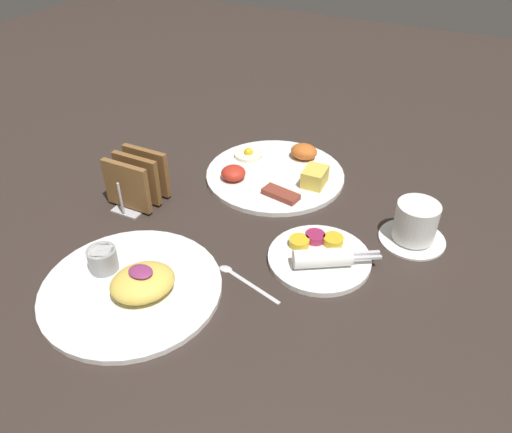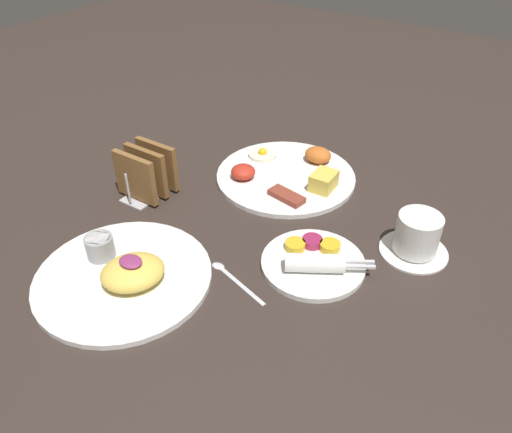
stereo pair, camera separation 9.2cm
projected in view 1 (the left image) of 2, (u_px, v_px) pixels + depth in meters
The scene contains 7 objects.
ground_plane at pixel (223, 230), 0.93m from camera, with size 3.00×3.00×0.00m, color #332823.
plate_breakfast at pixel (277, 172), 1.08m from camera, with size 0.30×0.30×0.05m.
plate_condiments at pixel (320, 256), 0.86m from camera, with size 0.19×0.18×0.04m.
plate_foreground at pixel (132, 284), 0.80m from camera, with size 0.29×0.29×0.06m.
toast_rack at pixel (137, 180), 0.98m from camera, with size 0.10×0.12×0.10m.
coffee_cup at pixel (415, 224), 0.89m from camera, with size 0.12×0.12×0.08m.
teaspoon at pixel (239, 277), 0.83m from camera, with size 0.13×0.04×0.01m.
Camera 1 is at (0.38, -0.63, 0.58)m, focal length 35.00 mm.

